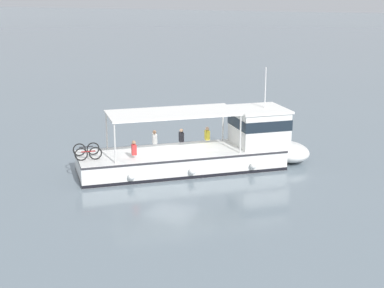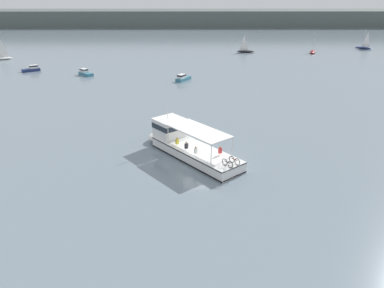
% 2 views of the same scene
% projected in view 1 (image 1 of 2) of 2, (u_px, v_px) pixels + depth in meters
% --- Properties ---
extents(ground_plane, '(400.00, 400.00, 0.00)m').
position_uv_depth(ground_plane, '(171.00, 169.00, 31.45)').
color(ground_plane, slate).
extents(ferry_main, '(10.47, 11.77, 5.32)m').
position_uv_depth(ferry_main, '(210.00, 150.00, 31.40)').
color(ferry_main, white).
rests_on(ferry_main, ground).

